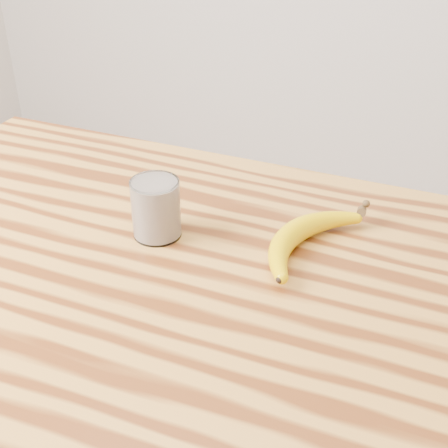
% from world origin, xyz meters
% --- Properties ---
extents(table, '(1.20, 0.80, 0.90)m').
position_xyz_m(table, '(0.00, 0.00, 0.77)').
color(table, '#B3792F').
rests_on(table, ground).
extents(smoothie_glass, '(0.08, 0.08, 0.10)m').
position_xyz_m(smoothie_glass, '(-0.03, 0.07, 0.95)').
color(smoothie_glass, white).
rests_on(smoothie_glass, table).
extents(banana, '(0.22, 0.36, 0.04)m').
position_xyz_m(banana, '(0.19, 0.13, 0.92)').
color(banana, '#D3A800').
rests_on(banana, table).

